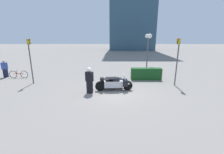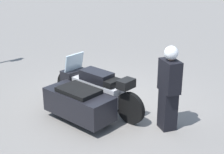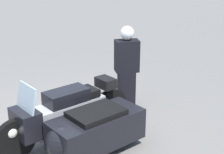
% 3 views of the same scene
% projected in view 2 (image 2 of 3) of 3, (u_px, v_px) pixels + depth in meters
% --- Properties ---
extents(ground_plane, '(160.00, 160.00, 0.00)m').
position_uv_depth(ground_plane, '(103.00, 104.00, 7.91)').
color(ground_plane, slate).
extents(police_motorcycle, '(2.55, 1.27, 1.16)m').
position_uv_depth(police_motorcycle, '(84.00, 95.00, 7.25)').
color(police_motorcycle, black).
rests_on(police_motorcycle, ground).
extents(officer_rider, '(0.54, 0.45, 1.70)m').
position_uv_depth(officer_rider, '(169.00, 86.00, 6.56)').
color(officer_rider, black).
rests_on(officer_rider, ground).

